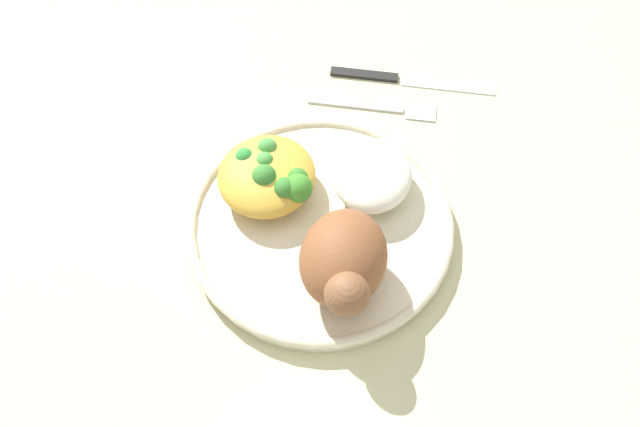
{
  "coord_description": "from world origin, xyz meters",
  "views": [
    {
      "loc": [
        0.34,
        0.08,
        0.58
      ],
      "look_at": [
        0.0,
        0.0,
        0.03
      ],
      "focal_mm": 37.45,
      "sensor_mm": 36.0,
      "label": 1
    }
  ],
  "objects_px": {
    "roasted_chicken": "(344,261)",
    "rice_pile": "(373,175)",
    "mac_cheese_with_broccoli": "(269,176)",
    "knife": "(400,78)",
    "plate": "(320,224)",
    "fork": "(382,108)"
  },
  "relations": [
    {
      "from": "roasted_chicken",
      "to": "rice_pile",
      "type": "bearing_deg",
      "value": 177.57
    },
    {
      "from": "mac_cheese_with_broccoli",
      "to": "rice_pile",
      "type": "bearing_deg",
      "value": 105.24
    },
    {
      "from": "plate",
      "to": "knife",
      "type": "distance_m",
      "value": 0.23
    },
    {
      "from": "rice_pile",
      "to": "knife",
      "type": "height_order",
      "value": "rice_pile"
    },
    {
      "from": "rice_pile",
      "to": "mac_cheese_with_broccoli",
      "type": "xyz_separation_m",
      "value": [
        0.03,
        -0.1,
        0.0
      ]
    },
    {
      "from": "rice_pile",
      "to": "plate",
      "type": "bearing_deg",
      "value": -38.44
    },
    {
      "from": "roasted_chicken",
      "to": "mac_cheese_with_broccoli",
      "type": "relative_size",
      "value": 1.07
    },
    {
      "from": "fork",
      "to": "knife",
      "type": "distance_m",
      "value": 0.05
    },
    {
      "from": "roasted_chicken",
      "to": "plate",
      "type": "bearing_deg",
      "value": -148.92
    },
    {
      "from": "rice_pile",
      "to": "fork",
      "type": "distance_m",
      "value": 0.13
    },
    {
      "from": "plate",
      "to": "rice_pile",
      "type": "height_order",
      "value": "rice_pile"
    },
    {
      "from": "roasted_chicken",
      "to": "rice_pile",
      "type": "height_order",
      "value": "roasted_chicken"
    },
    {
      "from": "plate",
      "to": "fork",
      "type": "relative_size",
      "value": 1.86
    },
    {
      "from": "mac_cheese_with_broccoli",
      "to": "knife",
      "type": "xyz_separation_m",
      "value": [
        -0.2,
        0.1,
        -0.04
      ]
    },
    {
      "from": "rice_pile",
      "to": "fork",
      "type": "bearing_deg",
      "value": -174.76
    },
    {
      "from": "plate",
      "to": "roasted_chicken",
      "type": "relative_size",
      "value": 2.46
    },
    {
      "from": "plate",
      "to": "knife",
      "type": "xyz_separation_m",
      "value": [
        -0.22,
        0.04,
        -0.01
      ]
    },
    {
      "from": "rice_pile",
      "to": "knife",
      "type": "bearing_deg",
      "value": 179.54
    },
    {
      "from": "plate",
      "to": "fork",
      "type": "distance_m",
      "value": 0.18
    },
    {
      "from": "mac_cheese_with_broccoli",
      "to": "plate",
      "type": "bearing_deg",
      "value": 66.85
    },
    {
      "from": "fork",
      "to": "plate",
      "type": "bearing_deg",
      "value": -9.85
    },
    {
      "from": "rice_pile",
      "to": "mac_cheese_with_broccoli",
      "type": "distance_m",
      "value": 0.1
    }
  ]
}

